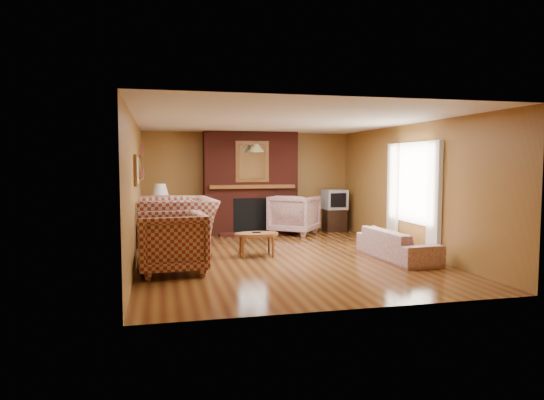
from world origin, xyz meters
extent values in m
plane|color=#4D2510|center=(0.00, 0.00, 0.00)|extent=(6.50, 6.50, 0.00)
plane|color=white|center=(0.00, 0.00, 2.40)|extent=(6.50, 6.50, 0.00)
plane|color=olive|center=(0.00, 3.25, 1.20)|extent=(6.50, 0.00, 6.50)
plane|color=olive|center=(0.00, -3.25, 1.20)|extent=(6.50, 0.00, 6.50)
plane|color=olive|center=(-2.50, 0.00, 1.20)|extent=(0.00, 6.50, 6.50)
plane|color=olive|center=(2.50, 0.00, 1.20)|extent=(0.00, 6.50, 6.50)
cube|color=#491710|center=(0.00, 3.00, 1.20)|extent=(2.20, 0.50, 2.40)
cube|color=black|center=(0.00, 2.77, 0.45)|extent=(0.90, 0.06, 0.80)
cube|color=#491710|center=(0.00, 2.60, 0.03)|extent=(1.60, 0.35, 0.06)
cube|color=brown|center=(0.00, 2.73, 1.12)|extent=(2.00, 0.18, 0.08)
cube|color=brown|center=(0.00, 2.76, 1.70)|extent=(0.78, 0.05, 0.95)
cube|color=white|center=(0.00, 2.73, 1.70)|extent=(0.62, 0.02, 0.80)
cube|color=beige|center=(2.44, -0.95, 1.05)|extent=(0.08, 0.35, 2.00)
cube|color=beige|center=(2.44, 0.55, 1.05)|extent=(0.08, 0.35, 2.00)
cube|color=white|center=(2.48, -0.20, 1.30)|extent=(0.03, 1.10, 1.50)
cube|color=brown|center=(-2.47, 1.90, 1.35)|extent=(0.06, 0.55, 0.04)
cube|color=brown|center=(-2.47, 1.90, 1.80)|extent=(0.06, 0.55, 0.04)
cube|color=brown|center=(-2.47, -0.30, 1.55)|extent=(0.04, 0.40, 0.50)
cube|color=white|center=(-2.44, -0.30, 1.55)|extent=(0.01, 0.32, 0.42)
cylinder|color=black|center=(0.00, 2.30, 2.22)|extent=(0.01, 0.01, 0.35)
cone|color=tan|center=(0.00, 2.30, 2.00)|extent=(0.36, 0.36, 0.18)
imported|color=maroon|center=(-1.85, 0.65, 0.52)|extent=(1.52, 1.71, 1.03)
imported|color=maroon|center=(-1.95, -0.90, 0.47)|extent=(1.08, 1.06, 0.93)
imported|color=beige|center=(1.90, -0.71, 0.26)|extent=(0.79, 1.81, 0.52)
imported|color=beige|center=(0.98, 2.60, 0.46)|extent=(1.40, 1.40, 0.92)
ellipsoid|color=brown|center=(-0.44, 0.08, 0.40)|extent=(0.79, 0.49, 0.05)
cube|color=black|center=(-0.44, 0.08, 0.43)|extent=(0.15, 0.05, 0.02)
cylinder|color=brown|center=(-0.17, 0.24, 0.19)|extent=(0.05, 0.05, 0.38)
cylinder|color=brown|center=(-0.70, 0.24, 0.19)|extent=(0.05, 0.05, 0.38)
cylinder|color=brown|center=(-0.17, -0.08, 0.19)|extent=(0.05, 0.05, 0.38)
cylinder|color=brown|center=(-0.70, -0.08, 0.19)|extent=(0.05, 0.05, 0.38)
cube|color=brown|center=(-2.10, 2.45, 0.30)|extent=(0.49, 0.49, 0.61)
sphere|color=white|center=(-2.10, 2.45, 0.75)|extent=(0.30, 0.30, 0.30)
cylinder|color=black|center=(-2.10, 2.45, 0.92)|extent=(0.03, 0.03, 0.09)
cone|color=white|center=(-2.10, 2.45, 1.09)|extent=(0.37, 0.37, 0.26)
cube|color=black|center=(2.05, 2.80, 0.27)|extent=(0.51, 0.47, 0.54)
cube|color=#9DA0A5|center=(2.05, 2.80, 0.78)|extent=(0.54, 0.52, 0.48)
cube|color=black|center=(2.05, 2.54, 0.78)|extent=(0.40, 0.04, 0.34)
camera|label=1|loc=(-2.12, -8.31, 1.67)|focal=32.00mm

